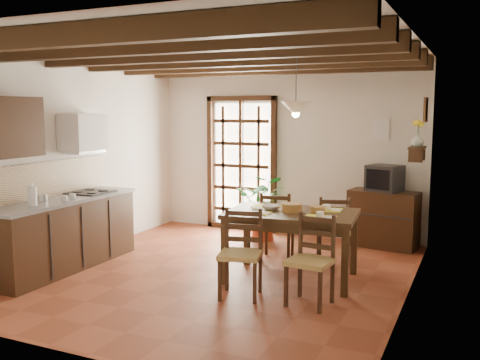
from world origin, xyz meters
The scene contains 25 objects.
ground_plane centered at (0.00, 0.00, 0.00)m, with size 5.00×5.00×0.00m, color brown.
room_shell centered at (0.00, 0.00, 1.82)m, with size 4.52×5.02×2.81m.
ceiling_beams centered at (0.00, 0.00, 2.69)m, with size 4.50×4.34×0.20m.
french_door centered at (-0.80, 2.45, 1.18)m, with size 1.26×0.11×2.32m.
kitchen_counter centered at (-1.96, -0.60, 0.47)m, with size 0.64×2.25×1.38m.
upper_cabinet centered at (-2.08, -1.30, 1.85)m, with size 0.35×0.80×0.70m, color black.
range_hood centered at (-2.05, -0.05, 1.73)m, with size 0.38×0.60×0.54m.
counter_items centered at (-1.95, -0.51, 0.96)m, with size 0.50×1.43×0.25m.
dining_table centered at (0.88, 0.19, 0.73)m, with size 1.63×1.14×0.83m.
chair_near_left centered at (0.57, -0.63, 0.30)m, with size 0.53×0.51×0.97m.
chair_near_right centered at (1.34, -0.55, 0.30)m, with size 0.48×0.46×0.95m.
chair_far_left centered at (0.42, 0.93, 0.30)m, with size 0.50×0.49×0.95m.
chair_far_right centered at (1.18, 1.01, 0.29)m, with size 0.54×0.53×0.93m.
table_setting centered at (0.88, 0.19, 0.95)m, with size 1.12×0.75×0.10m.
table_bowl centered at (0.60, 0.22, 0.86)m, with size 0.22×0.22×0.05m, color white.
sideboard centered at (1.63, 2.23, 0.43)m, with size 1.00×0.45×0.85m, color black.
crt_tv centered at (1.63, 2.22, 1.04)m, with size 0.56×0.54×0.39m.
fuse_box centered at (1.50, 2.48, 1.75)m, with size 0.25×0.03×0.32m, color white.
plant_pot centered at (-0.18, 1.88, 0.11)m, with size 0.37×0.37×0.23m, color maroon.
potted_plant centered at (-0.18, 1.88, 0.57)m, with size 2.03×1.74×2.26m, color #144C19.
wall_shelf centered at (2.14, 1.60, 1.51)m, with size 0.20×0.42×0.20m.
shelf_vase centered at (2.14, 1.60, 1.65)m, with size 0.15×0.15×0.15m, color #B2BFB2.
shelf_flowers centered at (2.14, 1.60, 1.86)m, with size 0.14×0.14×0.36m.
framed_picture centered at (2.22, 1.60, 2.05)m, with size 0.03×0.32×0.32m.
pendant_lamp centered at (0.88, 0.29, 2.08)m, with size 0.36×0.36×0.84m.
Camera 1 is at (2.91, -5.82, 2.05)m, focal length 40.00 mm.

